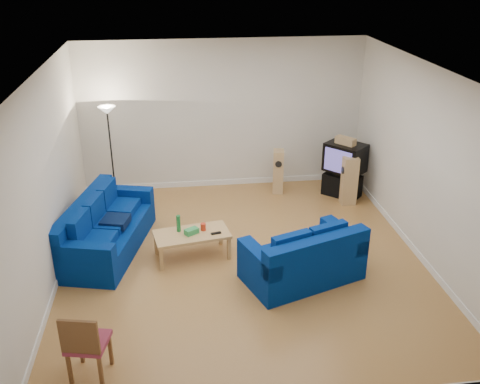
{
  "coord_description": "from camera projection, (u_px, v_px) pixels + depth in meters",
  "views": [
    {
      "loc": [
        -1.04,
        -7.7,
        4.82
      ],
      "look_at": [
        0.0,
        0.4,
        1.1
      ],
      "focal_mm": 40.0,
      "sensor_mm": 36.0,
      "label": 1
    }
  ],
  "objects": [
    {
      "name": "bottle",
      "position": [
        179.0,
        223.0,
        9.0
      ],
      "size": [
        0.08,
        0.08,
        0.3
      ],
      "primitive_type": "cylinder",
      "rotation": [
        0.0,
        0.0,
        0.13
      ],
      "color": "#197233",
      "rests_on": "coffee_table"
    },
    {
      "name": "speaker_left",
      "position": [
        278.0,
        171.0,
        11.44
      ],
      "size": [
        0.27,
        0.33,
        0.96
      ],
      "rotation": [
        0.0,
        0.0,
        -0.19
      ],
      "color": "tan",
      "rests_on": "ground"
    },
    {
      "name": "speaker_right",
      "position": [
        349.0,
        181.0,
        10.9
      ],
      "size": [
        0.32,
        0.24,
        1.02
      ],
      "rotation": [
        0.0,
        0.0,
        -1.57
      ],
      "color": "tan",
      "rests_on": "ground"
    },
    {
      "name": "remote",
      "position": [
        216.0,
        233.0,
        8.98
      ],
      "size": [
        0.18,
        0.09,
        0.02
      ],
      "primitive_type": "cube",
      "rotation": [
        0.0,
        0.0,
        0.22
      ],
      "color": "black",
      "rests_on": "coffee_table"
    },
    {
      "name": "tv_stand",
      "position": [
        342.0,
        185.0,
        11.39
      ],
      "size": [
        0.85,
        0.83,
        0.47
      ],
      "primitive_type": "cube",
      "rotation": [
        0.0,
        0.0,
        -0.75
      ],
      "color": "black",
      "rests_on": "ground"
    },
    {
      "name": "sofa_loveseat",
      "position": [
        304.0,
        261.0,
        8.41
      ],
      "size": [
        2.04,
        1.56,
        0.9
      ],
      "rotation": [
        0.0,
        0.0,
        0.35
      ],
      "color": "navy",
      "rests_on": "ground"
    },
    {
      "name": "av_receiver",
      "position": [
        345.0,
        173.0,
        11.26
      ],
      "size": [
        0.49,
        0.48,
        0.09
      ],
      "primitive_type": "cube",
      "rotation": [
        0.0,
        0.0,
        -0.68
      ],
      "color": "black",
      "rests_on": "tv_stand"
    },
    {
      "name": "television",
      "position": [
        345.0,
        157.0,
        11.14
      ],
      "size": [
        0.94,
        0.96,
        0.6
      ],
      "rotation": [
        0.0,
        0.0,
        -0.85
      ],
      "color": "black",
      "rests_on": "av_receiver"
    },
    {
      "name": "coffee_table",
      "position": [
        192.0,
        236.0,
        9.03
      ],
      "size": [
        1.34,
        0.83,
        0.46
      ],
      "rotation": [
        0.0,
        0.0,
        0.17
      ],
      "color": "tan",
      "rests_on": "ground"
    },
    {
      "name": "red_canister",
      "position": [
        203.0,
        227.0,
        9.07
      ],
      "size": [
        0.11,
        0.11,
        0.13
      ],
      "primitive_type": "cylinder",
      "rotation": [
        0.0,
        0.0,
        -0.19
      ],
      "color": "red",
      "rests_on": "coffee_table"
    },
    {
      "name": "centre_speaker",
      "position": [
        346.0,
        141.0,
        10.97
      ],
      "size": [
        0.4,
        0.43,
        0.15
      ],
      "primitive_type": "cube",
      "rotation": [
        0.0,
        0.0,
        -0.89
      ],
      "color": "tan",
      "rests_on": "television"
    },
    {
      "name": "dining_chair",
      "position": [
        85.0,
        343.0,
        6.36
      ],
      "size": [
        0.55,
        0.55,
        0.97
      ],
      "rotation": [
        0.0,
        0.0,
        -0.22
      ],
      "color": "brown",
      "rests_on": "ground"
    },
    {
      "name": "floor_lamp",
      "position": [
        108.0,
        124.0,
        10.54
      ],
      "size": [
        0.35,
        0.35,
        2.03
      ],
      "color": "black",
      "rests_on": "ground"
    },
    {
      "name": "sofa_three_seat",
      "position": [
        104.0,
        232.0,
        9.27
      ],
      "size": [
        1.59,
        2.56,
        0.92
      ],
      "rotation": [
        0.0,
        0.0,
        -1.82
      ],
      "color": "navy",
      "rests_on": "ground"
    },
    {
      "name": "tissue_box",
      "position": [
        192.0,
        231.0,
        8.97
      ],
      "size": [
        0.26,
        0.23,
        0.09
      ],
      "primitive_type": "cube",
      "rotation": [
        0.0,
        0.0,
        0.56
      ],
      "color": "green",
      "rests_on": "coffee_table"
    },
    {
      "name": "room",
      "position": [
        243.0,
        177.0,
        8.43
      ],
      "size": [
        6.01,
        6.51,
        3.21
      ],
      "color": "#925F2D",
      "rests_on": "ground"
    }
  ]
}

